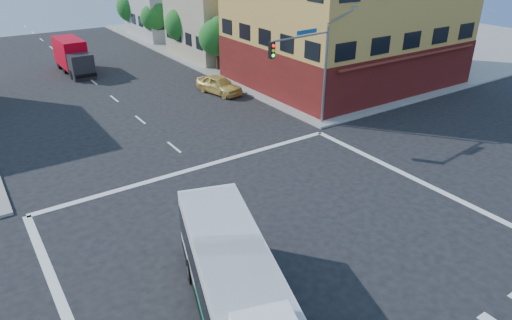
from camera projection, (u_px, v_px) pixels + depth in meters
ground at (299, 248)px, 20.07m from camera, size 120.00×120.00×0.00m
sidewalk_ne at (338, 35)px, 63.68m from camera, size 50.00×50.00×0.15m
corner_building_ne at (346, 16)px, 41.28m from camera, size 18.10×15.44×14.00m
building_east_near at (230, 14)px, 51.94m from camera, size 12.06×10.06×9.00m
signal_mast_ne at (309, 60)px, 30.35m from camera, size 7.91×1.13×8.07m
street_tree_a at (218, 35)px, 45.28m from camera, size 3.60×3.60×5.53m
street_tree_b at (182, 22)px, 51.17m from camera, size 3.80×3.80×5.79m
street_tree_c at (155, 16)px, 57.26m from camera, size 3.40×3.40×5.29m
street_tree_d at (132, 5)px, 63.04m from camera, size 4.00×4.00×6.03m
transit_bus at (242, 308)px, 14.61m from camera, size 5.67×11.52×3.35m
box_truck at (73, 57)px, 45.52m from camera, size 2.28×7.25×3.24m
parked_car at (219, 85)px, 39.73m from camera, size 2.84×4.86×1.55m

